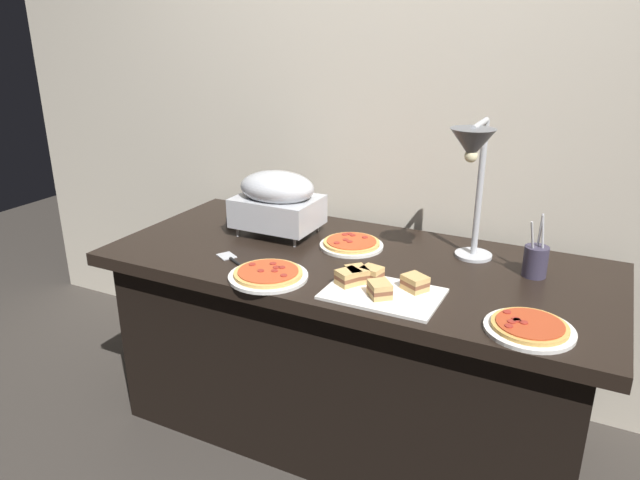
% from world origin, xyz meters
% --- Properties ---
extents(ground_plane, '(8.00, 8.00, 0.00)m').
position_xyz_m(ground_plane, '(0.00, 0.00, 0.00)').
color(ground_plane, '#38332D').
extents(back_wall, '(4.40, 0.04, 2.40)m').
position_xyz_m(back_wall, '(0.00, 0.50, 1.20)').
color(back_wall, beige).
rests_on(back_wall, ground_plane).
extents(buffet_table, '(1.90, 0.84, 0.76)m').
position_xyz_m(buffet_table, '(0.00, 0.00, 0.39)').
color(buffet_table, black).
rests_on(buffet_table, ground_plane).
extents(chafing_dish, '(0.34, 0.25, 0.27)m').
position_xyz_m(chafing_dish, '(-0.40, 0.11, 0.91)').
color(chafing_dish, '#B7BABF').
rests_on(chafing_dish, buffet_table).
extents(heat_lamp, '(0.15, 0.34, 0.53)m').
position_xyz_m(heat_lamp, '(0.40, 0.06, 1.17)').
color(heat_lamp, '#B7BABF').
rests_on(heat_lamp, buffet_table).
extents(pizza_plate_front, '(0.28, 0.28, 0.03)m').
position_xyz_m(pizza_plate_front, '(-0.20, -0.30, 0.77)').
color(pizza_plate_front, white).
rests_on(pizza_plate_front, buffet_table).
extents(pizza_plate_center, '(0.26, 0.26, 0.03)m').
position_xyz_m(pizza_plate_center, '(0.68, -0.29, 0.77)').
color(pizza_plate_center, white).
rests_on(pizza_plate_center, buffet_table).
extents(pizza_plate_raised_stand, '(0.25, 0.25, 0.03)m').
position_xyz_m(pizza_plate_raised_stand, '(-0.06, 0.10, 0.77)').
color(pizza_plate_raised_stand, white).
rests_on(pizza_plate_raised_stand, buffet_table).
extents(sandwich_platter, '(0.37, 0.25, 0.06)m').
position_xyz_m(sandwich_platter, '(0.19, -0.23, 0.78)').
color(sandwich_platter, white).
rests_on(sandwich_platter, buffet_table).
extents(sauce_cup_near, '(0.07, 0.07, 0.03)m').
position_xyz_m(sauce_cup_near, '(-0.63, 0.12, 0.78)').
color(sauce_cup_near, black).
rests_on(sauce_cup_near, buffet_table).
extents(utensil_holder, '(0.08, 0.08, 0.23)m').
position_xyz_m(utensil_holder, '(0.63, 0.13, 0.82)').
color(utensil_holder, '#383347').
rests_on(utensil_holder, buffet_table).
extents(serving_spatula, '(0.16, 0.11, 0.01)m').
position_xyz_m(serving_spatula, '(-0.41, -0.22, 0.76)').
color(serving_spatula, '#B7BABF').
rests_on(serving_spatula, buffet_table).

